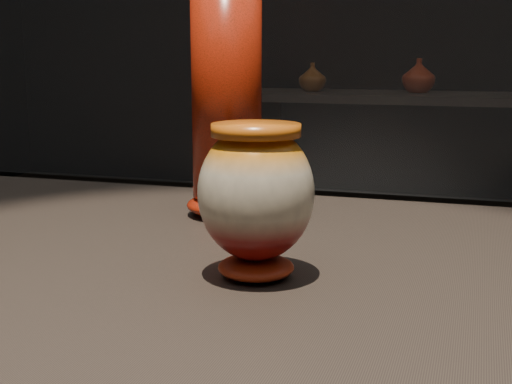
% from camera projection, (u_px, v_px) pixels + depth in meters
% --- Properties ---
extents(main_vase, '(0.15, 0.15, 0.17)m').
position_uv_depth(main_vase, '(256.00, 195.00, 0.77)').
color(main_vase, '#6C0C09').
rests_on(main_vase, display_plinth).
extents(tall_vase, '(0.16, 0.16, 0.39)m').
position_uv_depth(tall_vase, '(227.00, 89.00, 1.05)').
color(tall_vase, '#B31F0B').
rests_on(tall_vase, display_plinth).
extents(back_shelf, '(2.00, 0.60, 0.90)m').
position_uv_depth(back_shelf, '(400.00, 138.00, 4.23)').
color(back_shelf, black).
rests_on(back_shelf, ground).
extents(back_vase_left, '(0.22, 0.22, 0.17)m').
position_uv_depth(back_vase_left, '(312.00, 77.00, 4.31)').
color(back_vase_left, '#A15317').
rests_on(back_vase_left, back_shelf).
extents(back_vase_mid, '(0.23, 0.23, 0.20)m').
position_uv_depth(back_vase_mid, '(419.00, 76.00, 4.17)').
color(back_vase_mid, '#6C0C09').
rests_on(back_vase_mid, back_shelf).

